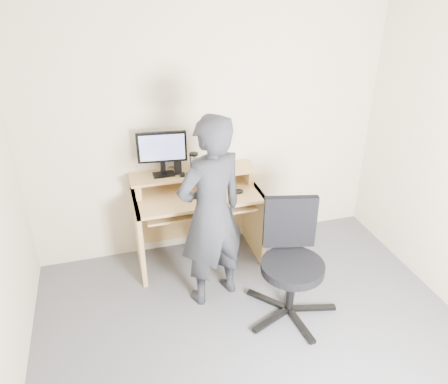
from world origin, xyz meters
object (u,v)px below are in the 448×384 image
desk (196,208)px  office_chair (291,256)px  person (211,214)px  monitor (162,150)px

desk → office_chair: size_ratio=1.22×
desk → person: size_ratio=0.70×
office_chair → person: bearing=163.4°
desk → office_chair: 1.13m
desk → office_chair: bearing=-59.2°
person → monitor: bearing=-88.0°
office_chair → person: size_ratio=0.58×
monitor → desk: bearing=-6.9°
desk → person: person is taller
monitor → office_chair: 1.49m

